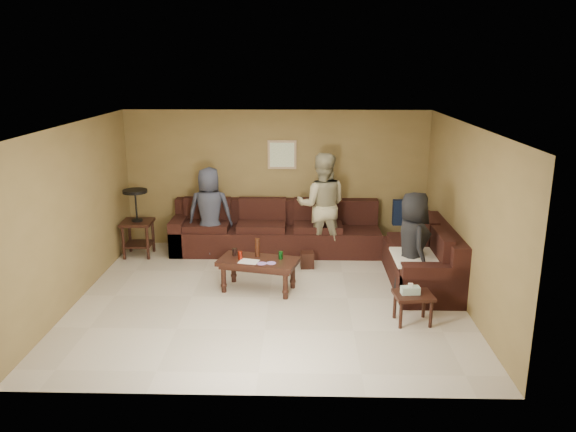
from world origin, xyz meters
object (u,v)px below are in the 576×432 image
(person_left, at_px, (210,212))
(person_right, at_px, (413,244))
(waste_bin, at_px, (307,260))
(coffee_table, at_px, (258,264))
(side_table_right, at_px, (413,297))
(end_table_left, at_px, (137,221))
(sectional_sofa, at_px, (322,244))
(person_middle, at_px, (322,205))

(person_left, distance_m, person_right, 3.62)
(waste_bin, bearing_deg, coffee_table, -126.87)
(person_left, bearing_deg, side_table_right, 136.33)
(coffee_table, xyz_separation_m, end_table_left, (-2.24, 1.51, 0.21))
(end_table_left, relative_size, waste_bin, 4.47)
(sectional_sofa, height_order, side_table_right, sectional_sofa)
(person_middle, bearing_deg, coffee_table, 60.64)
(coffee_table, height_order, side_table_right, coffee_table)
(person_middle, distance_m, person_right, 2.10)
(coffee_table, distance_m, person_left, 1.88)
(sectional_sofa, bearing_deg, person_middle, 90.46)
(coffee_table, relative_size, end_table_left, 1.06)
(person_right, bearing_deg, coffee_table, 79.27)
(coffee_table, height_order, end_table_left, end_table_left)
(waste_bin, relative_size, person_left, 0.17)
(end_table_left, height_order, waste_bin, end_table_left)
(sectional_sofa, bearing_deg, end_table_left, 175.20)
(end_table_left, distance_m, waste_bin, 3.06)
(sectional_sofa, xyz_separation_m, person_right, (1.26, -1.33, 0.45))
(waste_bin, xyz_separation_m, person_right, (1.51, -1.07, 0.64))
(person_left, bearing_deg, person_right, 149.54)
(sectional_sofa, xyz_separation_m, waste_bin, (-0.26, -0.26, -0.19))
(end_table_left, distance_m, person_right, 4.77)
(sectional_sofa, height_order, person_left, person_left)
(end_table_left, bearing_deg, side_table_right, -30.57)
(person_right, bearing_deg, person_middle, 28.50)
(waste_bin, bearing_deg, sectional_sofa, 45.32)
(waste_bin, bearing_deg, person_left, 160.89)
(waste_bin, bearing_deg, side_table_right, -56.19)
(coffee_table, bearing_deg, person_middle, 57.99)
(sectional_sofa, xyz_separation_m, person_middle, (-0.00, 0.34, 0.59))
(waste_bin, bearing_deg, person_right, -35.34)
(sectional_sofa, distance_m, side_table_right, 2.54)
(side_table_right, bearing_deg, waste_bin, 123.81)
(end_table_left, relative_size, person_middle, 0.65)
(sectional_sofa, xyz_separation_m, person_left, (-1.96, 0.33, 0.46))
(end_table_left, xyz_separation_m, person_left, (1.27, 0.06, 0.17))
(side_table_right, distance_m, waste_bin, 2.45)
(coffee_table, height_order, person_right, person_right)
(coffee_table, height_order, waste_bin, coffee_table)
(coffee_table, relative_size, waste_bin, 4.75)
(sectional_sofa, height_order, waste_bin, sectional_sofa)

